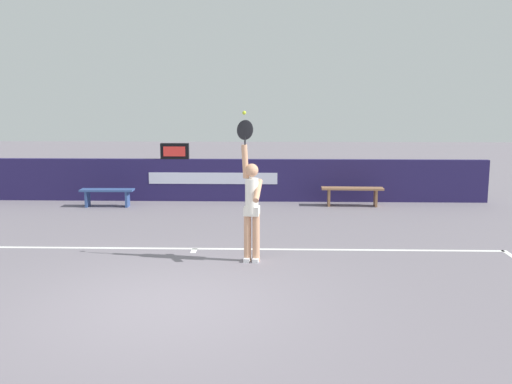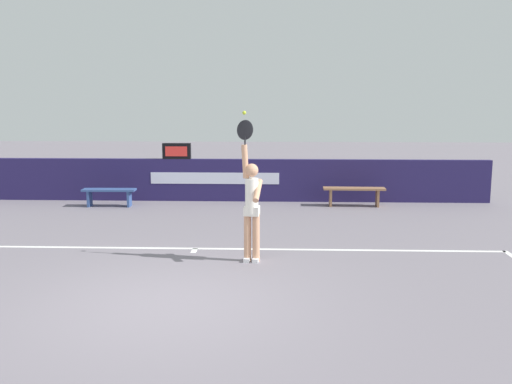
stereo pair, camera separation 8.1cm
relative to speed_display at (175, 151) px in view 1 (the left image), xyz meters
name	(u,v)px [view 1 (the left image)]	position (x,y,z in m)	size (l,w,h in m)	color
ground_plane	(167,304)	(1.23, -8.00, -1.39)	(60.00, 60.00, 0.00)	slate
court_lines	(166,305)	(1.23, -8.07, -1.39)	(11.72, 6.10, 0.00)	white
back_wall	(220,180)	(1.23, 0.00, -0.80)	(14.72, 0.19, 1.17)	#221B4C
speed_display	(175,151)	(0.00, 0.00, 0.00)	(0.77, 0.19, 0.43)	black
tennis_player	(251,204)	(2.34, -5.89, -0.36)	(0.46, 0.50, 2.48)	tan
tennis_ball	(244,113)	(2.21, -5.83, 1.19)	(0.06, 0.06, 0.06)	#CAE530
courtside_bench_near	(352,192)	(4.81, -0.67, -1.01)	(1.63, 0.40, 0.50)	#936746
courtside_bench_far	(107,193)	(-1.65, -0.94, -1.03)	(1.40, 0.39, 0.47)	#314C87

